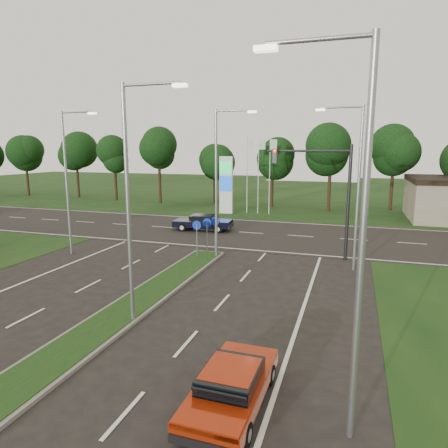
% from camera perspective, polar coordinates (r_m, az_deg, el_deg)
% --- Properties ---
extents(verge_far, '(160.00, 50.00, 0.02)m').
position_cam_1_polar(verge_far, '(62.86, 9.96, 4.32)').
color(verge_far, black).
rests_on(verge_far, ground).
extents(cross_road, '(160.00, 12.00, 0.02)m').
position_cam_1_polar(cross_road, '(32.79, 2.17, -1.18)').
color(cross_road, black).
rests_on(cross_road, ground).
extents(median_kerb, '(2.00, 26.00, 0.12)m').
position_cam_1_polar(median_kerb, '(15.46, -19.42, -15.41)').
color(median_kerb, slate).
rests_on(median_kerb, ground).
extents(streetlight_median_near, '(2.53, 0.22, 9.00)m').
position_cam_1_polar(streetlight_median_near, '(15.12, -12.97, 4.24)').
color(streetlight_median_near, gray).
rests_on(streetlight_median_near, ground).
extents(streetlight_median_far, '(2.53, 0.22, 9.00)m').
position_cam_1_polar(streetlight_median_far, '(24.22, -0.68, 6.79)').
color(streetlight_median_far, gray).
rests_on(streetlight_median_far, ground).
extents(streetlight_left_far, '(2.53, 0.22, 9.00)m').
position_cam_1_polar(streetlight_left_far, '(27.01, -21.30, 6.47)').
color(streetlight_left_far, gray).
rests_on(streetlight_left_far, ground).
extents(streetlight_right_far, '(2.53, 0.22, 9.00)m').
position_cam_1_polar(streetlight_right_far, '(22.94, 18.21, 6.05)').
color(streetlight_right_far, gray).
rests_on(streetlight_right_far, ground).
extents(streetlight_right_near, '(2.53, 0.22, 9.00)m').
position_cam_1_polar(streetlight_right_near, '(9.03, 18.02, -0.16)').
color(streetlight_right_near, gray).
rests_on(streetlight_right_near, ground).
extents(traffic_signal, '(5.10, 0.42, 7.00)m').
position_cam_1_polar(traffic_signal, '(25.01, 14.46, 5.60)').
color(traffic_signal, black).
rests_on(traffic_signal, ground).
extents(median_signs, '(1.16, 1.76, 2.38)m').
position_cam_1_polar(median_signs, '(25.37, -2.52, -0.72)').
color(median_signs, gray).
rests_on(median_signs, ground).
extents(gas_pylon, '(5.80, 1.26, 8.00)m').
position_cam_1_polar(gas_pylon, '(42.00, 0.61, 5.82)').
color(gas_pylon, silver).
rests_on(gas_pylon, ground).
extents(treeline_far, '(6.00, 6.00, 9.90)m').
position_cam_1_polar(treeline_far, '(47.61, 7.70, 10.67)').
color(treeline_far, black).
rests_on(treeline_far, ground).
extents(red_sedan, '(1.73, 4.10, 1.12)m').
position_cam_1_polar(red_sedan, '(11.28, 1.07, -22.01)').
color(red_sedan, maroon).
rests_on(red_sedan, ground).
extents(navy_sedan, '(4.95, 2.38, 1.32)m').
position_cam_1_polar(navy_sedan, '(33.47, -3.00, 0.29)').
color(navy_sedan, black).
rests_on(navy_sedan, ground).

